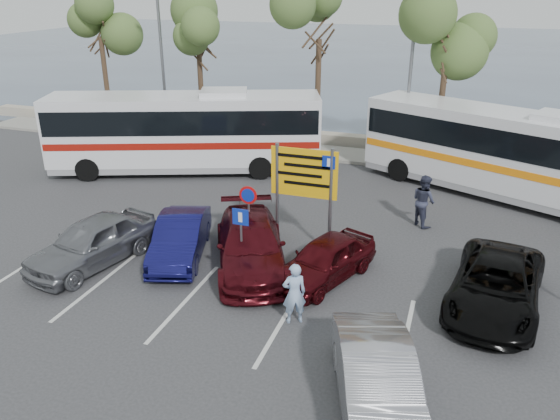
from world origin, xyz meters
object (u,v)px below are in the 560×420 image
(car_maroon, at_px, (251,245))
(car_red, at_px, (325,260))
(street_lamp_left, at_px, (161,57))
(car_silver_a, at_px, (92,242))
(coach_bus_left, at_px, (186,135))
(car_blue, at_px, (180,238))
(pedestrian_near, at_px, (294,293))
(street_lamp_right, at_px, (410,69))
(suv_black, at_px, (496,285))
(coach_bus_right, at_px, (508,157))
(direction_sign, at_px, (304,181))
(car_silver_b, at_px, (377,383))
(pedestrian_far, at_px, (424,201))

(car_maroon, relative_size, car_red, 1.34)
(street_lamp_left, xyz_separation_m, car_silver_a, (5.00, -13.44, -3.84))
(coach_bus_left, relative_size, car_red, 3.25)
(car_blue, xyz_separation_m, pedestrian_near, (4.60, -2.34, 0.18))
(street_lamp_right, distance_m, suv_black, 13.26)
(coach_bus_right, bearing_deg, car_maroon, -130.55)
(street_lamp_right, height_order, car_silver_a, street_lamp_right)
(direction_sign, xyz_separation_m, coach_bus_left, (-7.50, 6.05, -0.65))
(coach_bus_left, distance_m, car_silver_b, 16.93)
(street_lamp_left, distance_m, car_silver_b, 22.76)
(coach_bus_right, height_order, car_silver_a, coach_bus_right)
(street_lamp_right, xyz_separation_m, car_silver_b, (1.60, -17.02, -3.88))
(street_lamp_right, relative_size, car_blue, 1.94)
(pedestrian_near, bearing_deg, street_lamp_left, -80.21)
(car_maroon, bearing_deg, coach_bus_right, 24.39)
(suv_black, bearing_deg, direction_sign, 171.81)
(direction_sign, relative_size, car_red, 0.94)
(suv_black, xyz_separation_m, car_silver_b, (-2.40, -5.00, 0.03))
(coach_bus_left, bearing_deg, suv_black, -29.84)
(car_silver_b, height_order, pedestrian_near, pedestrian_near)
(car_silver_a, height_order, pedestrian_far, pedestrian_far)
(street_lamp_left, height_order, coach_bus_right, street_lamp_left)
(car_silver_a, bearing_deg, suv_black, 20.01)
(car_red, height_order, car_silver_b, car_silver_b)
(pedestrian_near, height_order, pedestrian_far, pedestrian_far)
(car_maroon, bearing_deg, car_silver_a, 171.42)
(street_lamp_right, bearing_deg, direction_sign, -100.94)
(pedestrian_near, bearing_deg, car_maroon, -78.00)
(car_red, bearing_deg, pedestrian_far, 86.29)
(coach_bus_right, height_order, car_red, coach_bus_right)
(coach_bus_left, relative_size, pedestrian_near, 7.21)
(street_lamp_left, bearing_deg, car_silver_b, -49.38)
(car_blue, distance_m, car_red, 4.80)
(suv_black, height_order, pedestrian_near, pedestrian_near)
(street_lamp_right, bearing_deg, pedestrian_far, -77.24)
(car_silver_a, distance_m, pedestrian_near, 7.08)
(car_silver_a, bearing_deg, coach_bus_left, 112.56)
(pedestrian_far, bearing_deg, car_silver_b, 136.99)
(direction_sign, bearing_deg, pedestrian_far, 42.65)
(coach_bus_left, relative_size, car_silver_a, 2.79)
(coach_bus_right, relative_size, pedestrian_far, 6.25)
(pedestrian_near, bearing_deg, car_red, -124.53)
(car_maroon, bearing_deg, coach_bus_left, 104.06)
(car_silver_b, bearing_deg, car_blue, 126.95)
(car_silver_a, distance_m, car_blue, 2.73)
(suv_black, bearing_deg, pedestrian_far, 123.35)
(car_maroon, bearing_deg, direction_sign, 29.58)
(street_lamp_right, distance_m, car_silver_a, 16.10)
(suv_black, xyz_separation_m, pedestrian_far, (-2.41, 5.00, 0.28))
(street_lamp_left, height_order, car_red, street_lamp_left)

